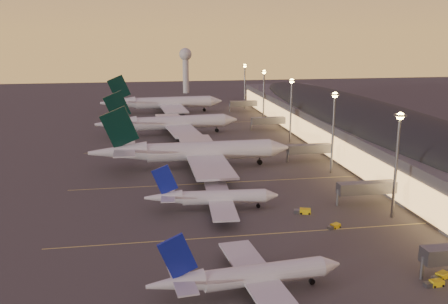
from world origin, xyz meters
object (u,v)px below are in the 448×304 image
Objects in this scene: radar_tower at (186,63)px; baggage_tug_b at (434,283)px; airliner_narrow_south at (248,276)px; airliner_wide_far at (163,103)px; baggage_tug_c at (303,211)px; airliner_wide_mid at (169,123)px; baggage_tug_d at (334,226)px; airliner_wide_near at (192,152)px; airliner_narrow_north at (212,198)px; baggage_tug_a at (441,276)px.

baggage_tug_b is at bearing -86.69° from radar_tower.
airliner_narrow_south is 199.97m from airliner_wide_far.
airliner_wide_mid is at bearing 121.88° from baggage_tug_c.
airliner_narrow_south is 9.68× the size of baggage_tug_b.
airliner_wide_mid is at bearing -98.17° from radar_tower.
baggage_tug_b is 1.02× the size of baggage_tug_d.
baggage_tug_b is at bearing -100.90° from baggage_tug_d.
baggage_tug_b is (38.20, -202.91, -5.07)m from airliner_wide_far.
airliner_wide_near is 92.80m from baggage_tug_b.
airliner_wide_mid reaches higher than airliner_narrow_north.
airliner_wide_near is (-0.82, 83.11, 2.25)m from airliner_narrow_south.
airliner_narrow_south is at bearing 170.36° from baggage_tug_b.
airliner_wide_mid reaches higher than baggage_tug_d.
radar_tower is at bearing 69.84° from baggage_tug_a.
airliner_wide_far is 166.26m from baggage_tug_c.
baggage_tug_a is (19.63, -290.47, -21.37)m from radar_tower.
airliner_wide_far is at bearing 77.49° from baggage_tug_a.
airliner_narrow_north is (-0.00, 42.41, -0.07)m from airliner_narrow_south.
baggage_tug_b is (33.37, -3.01, -2.75)m from airliner_narrow_south.
airliner_narrow_north is 0.52× the size of airliner_wide_near.
baggage_tug_c reaches higher than baggage_tug_a.
airliner_narrow_north is at bearing -89.34° from airliner_wide_near.
baggage_tug_c is at bearing -64.84° from airliner_wide_near.
airliner_narrow_south is 42.41m from airliner_narrow_north.
airliner_wide_far is 17.13× the size of baggage_tug_a.
airliner_wide_mid is (-5.18, 139.15, 1.94)m from airliner_narrow_south.
baggage_tug_d is (30.70, -174.47, -5.09)m from airliner_wide_far.
airliner_wide_mid is at bearing 96.64° from airliner_narrow_north.
airliner_wide_near is 116.86m from airliner_wide_far.
airliner_wide_near reaches higher than airliner_wide_mid.
airliner_wide_near is at bearing -91.57° from airliner_wide_mid.
airliner_wide_near is at bearing 132.86° from baggage_tug_c.
airliner_wide_near reaches higher than baggage_tug_c.
baggage_tug_b is (16.94, -292.73, -21.40)m from radar_tower.
airliner_wide_mid is 106.86m from baggage_tug_c.
airliner_wide_far is 18.99× the size of baggage_tug_d.
airliner_narrow_south is 8.90× the size of baggage_tug_a.
airliner_narrow_north is 22.98m from baggage_tug_c.
airliner_wide_mid is 0.93× the size of airliner_wide_far.
airliner_wide_near reaches higher than baggage_tug_b.
radar_tower reaches higher than baggage_tug_b.
airliner_wide_near is at bearing 94.72° from airliner_narrow_north.
airliner_wide_near is 2.04× the size of radar_tower.
baggage_tug_c is (27.05, -103.28, -4.60)m from airliner_wide_mid.
baggage_tug_b is 40.55m from baggage_tug_c.
airliner_wide_far reaches higher than airliner_narrow_south.
airliner_wide_mid is (-4.36, 56.04, -0.32)m from airliner_wide_near.
airliner_narrow_north is 56.43m from baggage_tug_b.
baggage_tug_a is 28.09m from baggage_tug_d.
baggage_tug_d is (-7.49, 28.44, -0.03)m from baggage_tug_b.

